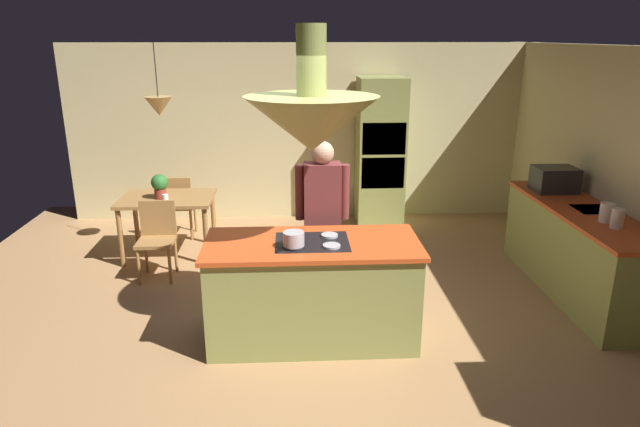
{
  "coord_description": "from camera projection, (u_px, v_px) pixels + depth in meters",
  "views": [
    {
      "loc": [
        -0.17,
        -4.71,
        2.65
      ],
      "look_at": [
        0.1,
        0.4,
        1.0
      ],
      "focal_mm": 31.18,
      "sensor_mm": 36.0,
      "label": 1
    }
  ],
  "objects": [
    {
      "name": "ground",
      "position": [
        312.0,
        326.0,
        5.3
      ],
      "size": [
        8.16,
        8.16,
        0.0
      ],
      "primitive_type": "plane",
      "color": "#AD7F51"
    },
    {
      "name": "canister_flour",
      "position": [
        617.0,
        218.0,
        5.14
      ],
      "size": [
        0.11,
        0.11,
        0.19
      ],
      "primitive_type": "cylinder",
      "color": "silver",
      "rests_on": "counter_run_right"
    },
    {
      "name": "kitchen_island",
      "position": [
        312.0,
        290.0,
        4.96
      ],
      "size": [
        1.88,
        0.86,
        0.96
      ],
      "color": "#8C934C",
      "rests_on": "ground"
    },
    {
      "name": "chair_by_back_wall",
      "position": [
        178.0,
        202.0,
        7.46
      ],
      "size": [
        0.4,
        0.4,
        0.87
      ],
      "rotation": [
        0.0,
        0.0,
        3.14
      ],
      "color": "#A2723D",
      "rests_on": "ground"
    },
    {
      "name": "potted_plant_on_table",
      "position": [
        160.0,
        185.0,
        6.68
      ],
      "size": [
        0.2,
        0.2,
        0.3
      ],
      "color": "#99382D",
      "rests_on": "dining_table"
    },
    {
      "name": "microwave_on_counter",
      "position": [
        555.0,
        179.0,
        6.35
      ],
      "size": [
        0.46,
        0.36,
        0.28
      ],
      "primitive_type": "cube",
      "color": "#232326",
      "rests_on": "counter_run_right"
    },
    {
      "name": "wall_right",
      "position": [
        640.0,
        182.0,
        5.45
      ],
      "size": [
        0.1,
        7.2,
        2.55
      ],
      "primitive_type": "cube",
      "color": "beige",
      "rests_on": "ground"
    },
    {
      "name": "canister_sugar",
      "position": [
        607.0,
        213.0,
        5.31
      ],
      "size": [
        0.13,
        0.13,
        0.19
      ],
      "primitive_type": "cylinder",
      "color": "silver",
      "rests_on": "counter_run_right"
    },
    {
      "name": "counter_run_right",
      "position": [
        578.0,
        251.0,
        5.87
      ],
      "size": [
        0.73,
        2.39,
        0.94
      ],
      "color": "#8C934C",
      "rests_on": "ground"
    },
    {
      "name": "chair_facing_island",
      "position": [
        157.0,
        234.0,
        6.27
      ],
      "size": [
        0.4,
        0.4,
        0.87
      ],
      "color": "#A2723D",
      "rests_on": "ground"
    },
    {
      "name": "person_at_island",
      "position": [
        322.0,
        213.0,
        5.48
      ],
      "size": [
        0.53,
        0.23,
        1.69
      ],
      "color": "tan",
      "rests_on": "ground"
    },
    {
      "name": "pendant_light_over_table",
      "position": [
        159.0,
        106.0,
        6.45
      ],
      "size": [
        0.32,
        0.32,
        0.82
      ],
      "color": "#E0B266"
    },
    {
      "name": "oven_tower",
      "position": [
        380.0,
        152.0,
        7.92
      ],
      "size": [
        0.66,
        0.62,
        2.1
      ],
      "color": "#8C934C",
      "rests_on": "ground"
    },
    {
      "name": "wall_back",
      "position": [
        302.0,
        133.0,
        8.19
      ],
      "size": [
        6.8,
        0.1,
        2.55
      ],
      "primitive_type": "cube",
      "color": "beige",
      "rests_on": "ground"
    },
    {
      "name": "cooking_pot_on_cooktop",
      "position": [
        294.0,
        239.0,
        4.67
      ],
      "size": [
        0.18,
        0.18,
        0.12
      ],
      "primitive_type": "cylinder",
      "color": "#B2B2B7",
      "rests_on": "kitchen_island"
    },
    {
      "name": "range_hood",
      "position": [
        312.0,
        120.0,
        4.5
      ],
      "size": [
        1.1,
        1.1,
        1.0
      ],
      "color": "#8C934C"
    },
    {
      "name": "dining_table",
      "position": [
        167.0,
        205.0,
        6.82
      ],
      "size": [
        1.12,
        0.81,
        0.76
      ],
      "color": "#A2723D",
      "rests_on": "ground"
    },
    {
      "name": "cup_on_table",
      "position": [
        165.0,
        198.0,
        6.58
      ],
      "size": [
        0.07,
        0.07,
        0.09
      ],
      "primitive_type": "cylinder",
      "color": "white",
      "rests_on": "dining_table"
    }
  ]
}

